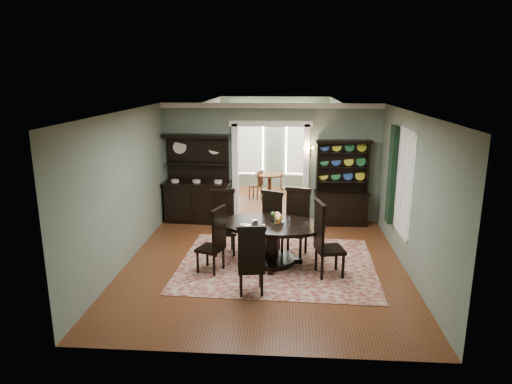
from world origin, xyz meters
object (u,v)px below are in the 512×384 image
sideboard (197,192)px  parlor_table (270,183)px  dining_table (272,236)px  welsh_dresser (341,194)px

sideboard → parlor_table: sideboard is taller
dining_table → parlor_table: size_ratio=2.64×
sideboard → welsh_dresser: 3.64m
dining_table → welsh_dresser: 3.11m
welsh_dresser → dining_table: bearing=-123.3°
sideboard → parlor_table: size_ratio=2.56×
dining_table → welsh_dresser: welsh_dresser is taller
sideboard → parlor_table: (1.75, 2.21, -0.25)m
welsh_dresser → parlor_table: welsh_dresser is taller
welsh_dresser → parlor_table: 2.90m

